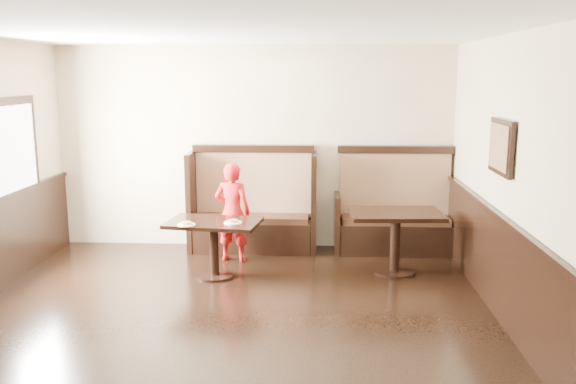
# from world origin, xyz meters

# --- Properties ---
(ground) EXTENTS (7.00, 7.00, 0.00)m
(ground) POSITION_xyz_m (0.00, 0.00, 0.00)
(ground) COLOR black
(ground) RESTS_ON ground
(room_shell) EXTENTS (7.00, 7.00, 7.00)m
(room_shell) POSITION_xyz_m (-0.30, 0.28, 0.67)
(room_shell) COLOR beige
(room_shell) RESTS_ON ground
(booth_main) EXTENTS (1.75, 0.72, 1.45)m
(booth_main) POSITION_xyz_m (0.00, 3.30, 0.53)
(booth_main) COLOR black
(booth_main) RESTS_ON ground
(booth_neighbor) EXTENTS (1.65, 0.72, 1.45)m
(booth_neighbor) POSITION_xyz_m (1.95, 3.29, 0.48)
(booth_neighbor) COLOR black
(booth_neighbor) RESTS_ON ground
(table_main) EXTENTS (1.17, 0.82, 0.69)m
(table_main) POSITION_xyz_m (-0.35, 2.09, 0.53)
(table_main) COLOR black
(table_main) RESTS_ON ground
(table_neighbor) EXTENTS (1.14, 0.78, 0.77)m
(table_neighbor) POSITION_xyz_m (1.84, 2.34, 0.57)
(table_neighbor) COLOR black
(table_neighbor) RESTS_ON ground
(child) EXTENTS (0.52, 0.39, 1.30)m
(child) POSITION_xyz_m (-0.21, 2.74, 0.65)
(child) COLOR #B41315
(child) RESTS_ON ground
(pizza_plate_left) EXTENTS (0.21, 0.21, 0.04)m
(pizza_plate_left) POSITION_xyz_m (-0.62, 1.87, 0.70)
(pizza_plate_left) COLOR white
(pizza_plate_left) RESTS_ON table_main
(pizza_plate_right) EXTENTS (0.22, 0.22, 0.04)m
(pizza_plate_right) POSITION_xyz_m (-0.10, 2.00, 0.70)
(pizza_plate_right) COLOR white
(pizza_plate_right) RESTS_ON table_main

